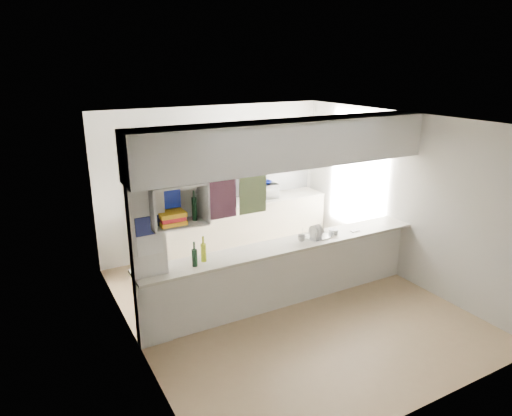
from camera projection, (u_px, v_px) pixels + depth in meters
floor at (285, 304)px, 6.52m from camera, size 4.80×4.80×0.00m
ceiling at (289, 120)px, 5.73m from camera, size 4.80×4.80×0.00m
wall_back at (214, 180)px, 8.13m from camera, size 4.20×0.00×4.20m
wall_left at (130, 247)px, 5.16m from camera, size 0.00×4.80×4.80m
wall_right at (401, 197)px, 7.09m from camera, size 0.00×4.80×4.80m
servery_partition at (276, 194)px, 5.93m from camera, size 4.20×0.50×2.60m
cubby_shelf at (175, 207)px, 5.23m from camera, size 0.65×0.35×0.50m
kitchen_run at (229, 208)px, 8.12m from camera, size 3.60×0.63×2.24m
microwave at (263, 191)px, 8.33m from camera, size 0.52×0.38×0.27m
bowl at (265, 182)px, 8.28m from camera, size 0.22×0.22×0.05m
dish_rack at (318, 232)px, 6.46m from camera, size 0.41×0.33×0.20m
cup at (301, 238)px, 6.29m from camera, size 0.12×0.12×0.09m
wine_bottles at (199, 254)px, 5.60m from camera, size 0.22×0.15×0.33m
plastic_tubs at (335, 231)px, 6.62m from camera, size 0.49×0.17×0.07m
utensil_jar at (182, 206)px, 7.68m from camera, size 0.09×0.09×0.13m
knife_block at (214, 199)px, 7.97m from camera, size 0.11×0.10×0.20m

